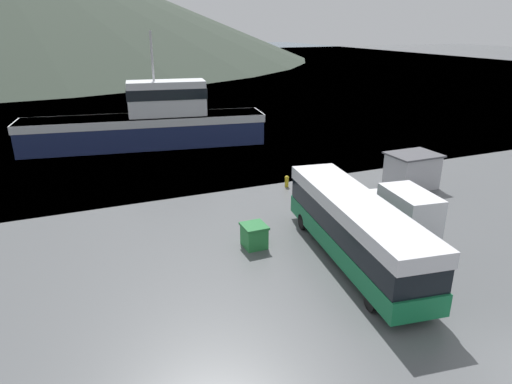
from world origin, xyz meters
name	(u,v)px	position (x,y,z in m)	size (l,w,h in m)	color
water_surface	(106,63)	(0.00, 141.12, 0.00)	(240.00, 240.00, 0.00)	#475B6B
tour_bus	(354,226)	(-1.32, 9.09, 1.85)	(4.29, 12.12, 3.28)	#146B3D
delivery_van	(404,209)	(3.38, 10.99, 1.32)	(2.78, 5.49, 2.51)	silver
fishing_boat	(149,123)	(-6.33, 35.88, 2.31)	(23.15, 7.57, 10.63)	#19234C
storage_bin	(254,236)	(-5.32, 12.36, 0.64)	(1.25, 1.35, 1.26)	#287F3D
dock_kiosk	(412,170)	(8.90, 16.69, 1.26)	(3.52, 2.71, 2.49)	#B2B2B7
small_boat	(136,126)	(-6.53, 43.43, 0.51)	(5.63, 5.56, 1.01)	maroon
mooring_bollard	(287,181)	(0.54, 20.19, 0.47)	(0.32, 0.32, 0.86)	#B29919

